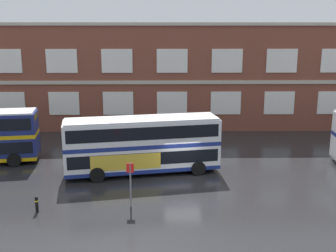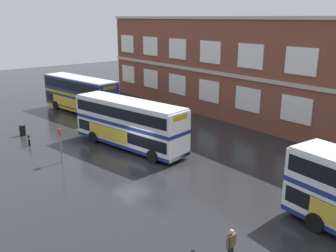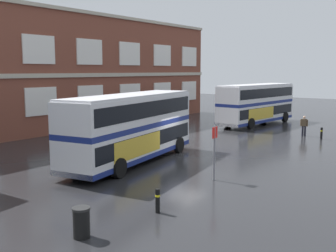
% 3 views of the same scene
% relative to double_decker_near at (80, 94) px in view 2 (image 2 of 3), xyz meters
% --- Properties ---
extents(ground_plane, '(120.00, 120.00, 0.00)m').
position_rel_double_decker_near_xyz_m(ground_plane, '(16.68, -1.92, -2.15)').
color(ground_plane, '#232326').
extents(brick_terminal_building, '(48.45, 8.19, 10.79)m').
position_rel_double_decker_near_xyz_m(brick_terminal_building, '(16.26, 14.06, 3.10)').
color(brick_terminal_building, brown).
rests_on(brick_terminal_building, ground).
extents(double_decker_near, '(11.26, 4.20, 4.07)m').
position_rel_double_decker_near_xyz_m(double_decker_near, '(0.00, 0.00, 0.00)').
color(double_decker_near, navy).
rests_on(double_decker_near, ground).
extents(double_decker_middle, '(11.28, 4.53, 4.07)m').
position_rel_double_decker_near_xyz_m(double_decker_middle, '(13.82, -2.23, 0.00)').
color(double_decker_middle, silver).
rests_on(double_decker_middle, ground).
extents(waiting_passenger, '(0.29, 0.64, 1.70)m').
position_rel_double_decker_near_xyz_m(waiting_passenger, '(29.68, -7.15, -1.22)').
color(waiting_passenger, black).
rests_on(waiting_passenger, ground).
extents(bus_stand_flag, '(0.44, 0.10, 2.70)m').
position_rel_double_decker_near_xyz_m(bus_stand_flag, '(13.39, -8.15, -0.51)').
color(bus_stand_flag, slate).
rests_on(bus_stand_flag, ground).
extents(station_litter_bin, '(0.60, 0.60, 1.03)m').
position_rel_double_decker_near_xyz_m(station_litter_bin, '(4.74, -8.28, -1.63)').
color(station_litter_bin, black).
rests_on(station_litter_bin, ground).
extents(safety_bollard_west, '(0.19, 0.19, 0.95)m').
position_rel_double_decker_near_xyz_m(safety_bollard_west, '(8.06, -8.81, -1.66)').
color(safety_bollard_west, black).
rests_on(safety_bollard_west, ground).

